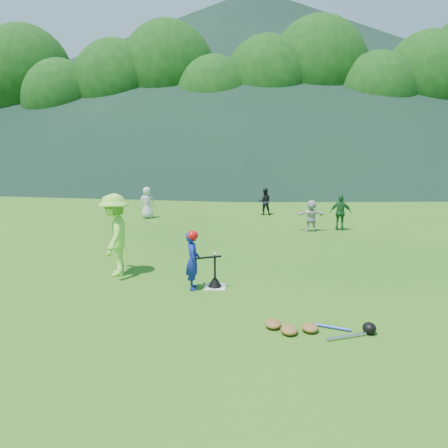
{
  "coord_description": "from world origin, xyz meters",
  "views": [
    {
      "loc": [
        0.88,
        -8.87,
        3.1
      ],
      "look_at": [
        0.0,
        2.5,
        0.9
      ],
      "focal_mm": 35.0,
      "sensor_mm": 36.0,
      "label": 1
    }
  ],
  "objects_px": {
    "home_plate": "(215,287)",
    "batter_child": "(193,261)",
    "fielder_c": "(341,213)",
    "batting_tee": "(215,281)",
    "equipment_pile": "(310,328)",
    "fielder_b": "(265,202)",
    "fielder_a": "(147,203)",
    "fielder_d": "(311,216)",
    "adult_coach": "(115,235)"
  },
  "relations": [
    {
      "from": "fielder_d",
      "to": "adult_coach",
      "type": "bearing_deg",
      "value": 43.8
    },
    {
      "from": "batter_child",
      "to": "adult_coach",
      "type": "distance_m",
      "value": 2.14
    },
    {
      "from": "batting_tee",
      "to": "equipment_pile",
      "type": "relative_size",
      "value": 0.38
    },
    {
      "from": "equipment_pile",
      "to": "batter_child",
      "type": "bearing_deg",
      "value": 138.96
    },
    {
      "from": "batting_tee",
      "to": "equipment_pile",
      "type": "bearing_deg",
      "value": -49.29
    },
    {
      "from": "batter_child",
      "to": "fielder_a",
      "type": "distance_m",
      "value": 8.85
    },
    {
      "from": "home_plate",
      "to": "fielder_d",
      "type": "bearing_deg",
      "value": 65.82
    },
    {
      "from": "fielder_b",
      "to": "equipment_pile",
      "type": "height_order",
      "value": "fielder_b"
    },
    {
      "from": "home_plate",
      "to": "fielder_b",
      "type": "distance_m",
      "value": 9.46
    },
    {
      "from": "equipment_pile",
      "to": "home_plate",
      "type": "bearing_deg",
      "value": 130.71
    },
    {
      "from": "fielder_d",
      "to": "fielder_a",
      "type": "bearing_deg",
      "value": -21.04
    },
    {
      "from": "batter_child",
      "to": "equipment_pile",
      "type": "bearing_deg",
      "value": -141.69
    },
    {
      "from": "adult_coach",
      "to": "fielder_d",
      "type": "height_order",
      "value": "adult_coach"
    },
    {
      "from": "fielder_a",
      "to": "batting_tee",
      "type": "bearing_deg",
      "value": 93.94
    },
    {
      "from": "home_plate",
      "to": "fielder_d",
      "type": "relative_size",
      "value": 0.41
    },
    {
      "from": "batter_child",
      "to": "fielder_b",
      "type": "height_order",
      "value": "batter_child"
    },
    {
      "from": "adult_coach",
      "to": "equipment_pile",
      "type": "height_order",
      "value": "adult_coach"
    },
    {
      "from": "home_plate",
      "to": "equipment_pile",
      "type": "distance_m",
      "value": 2.72
    },
    {
      "from": "equipment_pile",
      "to": "fielder_a",
      "type": "bearing_deg",
      "value": 117.39
    },
    {
      "from": "batter_child",
      "to": "adult_coach",
      "type": "relative_size",
      "value": 0.65
    },
    {
      "from": "fielder_c",
      "to": "equipment_pile",
      "type": "distance_m",
      "value": 8.65
    },
    {
      "from": "equipment_pile",
      "to": "batting_tee",
      "type": "bearing_deg",
      "value": 130.71
    },
    {
      "from": "adult_coach",
      "to": "batting_tee",
      "type": "height_order",
      "value": "adult_coach"
    },
    {
      "from": "batting_tee",
      "to": "home_plate",
      "type": "bearing_deg",
      "value": 0.0
    },
    {
      "from": "batter_child",
      "to": "fielder_a",
      "type": "relative_size",
      "value": 0.97
    },
    {
      "from": "home_plate",
      "to": "fielder_b",
      "type": "relative_size",
      "value": 0.4
    },
    {
      "from": "fielder_b",
      "to": "fielder_d",
      "type": "distance_m",
      "value": 3.64
    },
    {
      "from": "equipment_pile",
      "to": "fielder_c",
      "type": "bearing_deg",
      "value": 76.67
    },
    {
      "from": "home_plate",
      "to": "fielder_b",
      "type": "height_order",
      "value": "fielder_b"
    },
    {
      "from": "fielder_c",
      "to": "batting_tee",
      "type": "distance_m",
      "value": 7.39
    },
    {
      "from": "batter_child",
      "to": "fielder_a",
      "type": "bearing_deg",
      "value": 9.68
    },
    {
      "from": "fielder_c",
      "to": "batting_tee",
      "type": "relative_size",
      "value": 1.82
    },
    {
      "from": "home_plate",
      "to": "batter_child",
      "type": "height_order",
      "value": "batter_child"
    },
    {
      "from": "equipment_pile",
      "to": "fielder_d",
      "type": "bearing_deg",
      "value": 83.33
    },
    {
      "from": "fielder_b",
      "to": "equipment_pile",
      "type": "bearing_deg",
      "value": 88.22
    },
    {
      "from": "fielder_b",
      "to": "fielder_c",
      "type": "distance_m",
      "value": 3.99
    },
    {
      "from": "fielder_a",
      "to": "fielder_c",
      "type": "xyz_separation_m",
      "value": [
        7.3,
        -1.84,
        -0.01
      ]
    },
    {
      "from": "adult_coach",
      "to": "fielder_d",
      "type": "distance_m",
      "value": 7.41
    },
    {
      "from": "fielder_b",
      "to": "fielder_d",
      "type": "bearing_deg",
      "value": 110.37
    },
    {
      "from": "fielder_a",
      "to": "fielder_b",
      "type": "relative_size",
      "value": 1.13
    },
    {
      "from": "home_plate",
      "to": "batting_tee",
      "type": "bearing_deg",
      "value": 0.0
    },
    {
      "from": "fielder_c",
      "to": "fielder_d",
      "type": "distance_m",
      "value": 1.07
    },
    {
      "from": "batter_child",
      "to": "batting_tee",
      "type": "xyz_separation_m",
      "value": [
        0.45,
        0.12,
        -0.49
      ]
    },
    {
      "from": "fielder_b",
      "to": "fielder_a",
      "type": "bearing_deg",
      "value": 9.49
    },
    {
      "from": "fielder_c",
      "to": "fielder_d",
      "type": "xyz_separation_m",
      "value": [
        -1.04,
        -0.26,
        -0.07
      ]
    },
    {
      "from": "fielder_a",
      "to": "batting_tee",
      "type": "xyz_separation_m",
      "value": [
        3.53,
        -8.18,
        -0.5
      ]
    },
    {
      "from": "adult_coach",
      "to": "fielder_d",
      "type": "relative_size",
      "value": 1.74
    },
    {
      "from": "fielder_a",
      "to": "home_plate",
      "type": "bearing_deg",
      "value": 93.94
    },
    {
      "from": "fielder_c",
      "to": "home_plate",
      "type": "bearing_deg",
      "value": 67.47
    },
    {
      "from": "fielder_c",
      "to": "equipment_pile",
      "type": "xyz_separation_m",
      "value": [
        -1.99,
        -8.4,
        -0.55
      ]
    }
  ]
}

